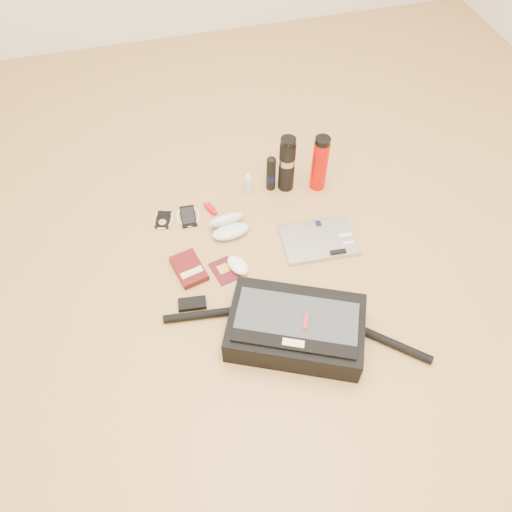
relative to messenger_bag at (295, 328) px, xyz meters
name	(u,v)px	position (x,y,z in m)	size (l,w,h in m)	color
ground	(270,273)	(-0.01, 0.31, -0.06)	(4.00, 4.00, 0.00)	#B18449
messenger_bag	(295,328)	(0.00, 0.00, 0.00)	(0.95, 0.53, 0.14)	black
laptop	(319,240)	(0.25, 0.42, -0.05)	(0.34, 0.25, 0.03)	#AAAAAC
book	(189,268)	(-0.33, 0.41, -0.05)	(0.15, 0.19, 0.03)	#490D0E
passport	(224,271)	(-0.19, 0.37, -0.06)	(0.12, 0.15, 0.01)	#460C16
mouse	(238,265)	(-0.13, 0.37, -0.05)	(0.11, 0.13, 0.04)	white
sunglasses_case	(229,226)	(-0.12, 0.59, -0.03)	(0.19, 0.16, 0.10)	silver
ipod	(163,220)	(-0.40, 0.72, -0.06)	(0.11, 0.12, 0.01)	black
phone	(188,216)	(-0.28, 0.71, -0.06)	(0.11, 0.13, 0.01)	black
inhaler	(210,208)	(-0.18, 0.74, -0.05)	(0.05, 0.09, 0.03)	red
spray_bottle	(248,185)	(0.02, 0.79, -0.01)	(0.03, 0.03, 0.12)	silver
aerosol_can	(271,173)	(0.14, 0.80, 0.03)	(0.06, 0.06, 0.19)	black
thermos_black	(287,164)	(0.21, 0.79, 0.08)	(0.08, 0.08, 0.29)	black
thermos_red	(320,163)	(0.36, 0.76, 0.08)	(0.08, 0.08, 0.29)	#C50A02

